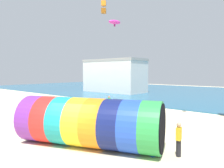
# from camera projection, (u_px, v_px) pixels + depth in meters

# --- Properties ---
(ground_plane) EXTENTS (120.00, 120.00, 0.00)m
(ground_plane) POSITION_uv_depth(u_px,v_px,m) (66.00, 152.00, 11.38)
(ground_plane) COLOR beige
(giant_inflatable_tube) EXTENTS (8.54, 5.48, 2.74)m
(giant_inflatable_tube) POSITION_uv_depth(u_px,v_px,m) (89.00, 122.00, 12.25)
(giant_inflatable_tube) COLOR purple
(giant_inflatable_tube) RESTS_ON ground
(kite_handler) EXTENTS (0.29, 0.40, 1.71)m
(kite_handler) POSITION_uv_depth(u_px,v_px,m) (179.00, 139.00, 10.78)
(kite_handler) COLOR black
(kite_handler) RESTS_ON ground
(kite_orange_box) EXTENTS (0.79, 0.79, 1.61)m
(kite_orange_box) POSITION_uv_depth(u_px,v_px,m) (104.00, 7.00, 26.81)
(kite_orange_box) COLOR orange
(kite_magenta_parafoil) EXTENTS (1.17, 1.61, 0.82)m
(kite_magenta_parafoil) POSITION_uv_depth(u_px,v_px,m) (115.00, 22.00, 24.71)
(kite_magenta_parafoil) COLOR #D1339E
(bystander_near_water) EXTENTS (0.34, 0.42, 1.72)m
(bystander_near_water) POSITION_uv_depth(u_px,v_px,m) (61.00, 105.00, 22.21)
(bystander_near_water) COLOR black
(bystander_near_water) RESTS_ON ground
(bystander_mid_beach) EXTENTS (0.38, 0.26, 1.69)m
(bystander_mid_beach) POSITION_uv_depth(u_px,v_px,m) (109.00, 104.00, 23.02)
(bystander_mid_beach) COLOR #383D56
(bystander_mid_beach) RESTS_ON ground
(promenade_building) EXTENTS (12.89, 5.94, 6.82)m
(promenade_building) POSITION_uv_depth(u_px,v_px,m) (114.00, 76.00, 44.94)
(promenade_building) COLOR silver
(promenade_building) RESTS_ON ground
(cooler_box) EXTENTS (0.49, 0.60, 0.36)m
(cooler_box) POSITION_uv_depth(u_px,v_px,m) (154.00, 152.00, 10.96)
(cooler_box) COLOR #2659B2
(cooler_box) RESTS_ON ground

